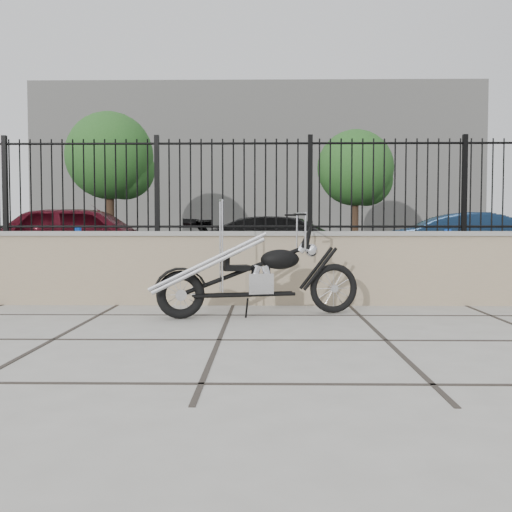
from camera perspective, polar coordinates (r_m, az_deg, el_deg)
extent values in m
plane|color=#99968E|center=(5.44, -3.54, -8.00)|extent=(90.00, 90.00, 0.00)
plane|color=black|center=(17.86, -0.45, -0.43)|extent=(30.00, 30.00, 0.00)
cube|color=gray|center=(7.86, -2.15, -1.12)|extent=(14.00, 0.36, 0.96)
cube|color=black|center=(7.86, -2.17, 6.76)|extent=(14.00, 0.08, 1.20)
cube|color=beige|center=(31.97, 0.13, 8.20)|extent=(22.00, 6.00, 8.00)
imported|color=#450914|center=(12.44, -15.72, 1.42)|extent=(4.37, 1.85, 1.47)
imported|color=black|center=(12.31, 3.37, 0.94)|extent=(4.40, 2.22, 1.23)
imported|color=#10233D|center=(13.79, 21.15, 1.13)|extent=(4.10, 1.80, 1.31)
cylinder|color=#0B3BA9|center=(10.31, -16.59, -0.16)|extent=(0.13, 0.13, 1.01)
cylinder|color=#0C5BB7|center=(10.23, 17.75, -0.29)|extent=(0.12, 0.12, 0.98)
cylinder|color=#382619|center=(22.02, -13.71, 3.90)|extent=(0.29, 0.29, 2.91)
sphere|color=#396F29|center=(22.18, -13.78, 9.66)|extent=(3.10, 3.10, 3.10)
cylinder|color=#382619|center=(22.14, 9.40, 3.52)|extent=(0.26, 0.26, 2.59)
sphere|color=#296F2D|center=(22.26, 9.44, 8.64)|extent=(2.76, 2.76, 2.76)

